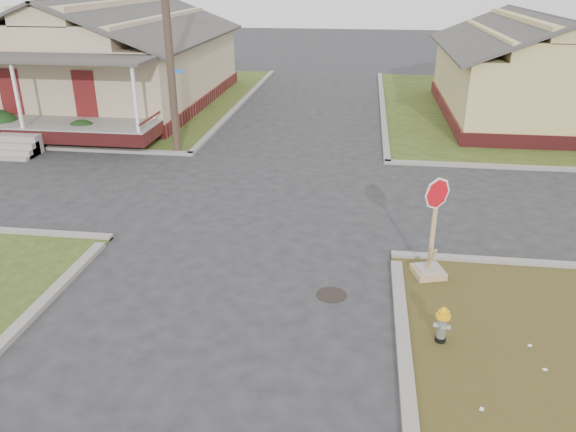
# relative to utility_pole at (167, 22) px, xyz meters

# --- Properties ---
(ground) EXTENTS (120.00, 120.00, 0.00)m
(ground) POSITION_rel_utility_pole_xyz_m (4.20, -8.90, -4.66)
(ground) COLOR #272729
(ground) RESTS_ON ground
(verge_far_left) EXTENTS (19.00, 19.00, 0.05)m
(verge_far_left) POSITION_rel_utility_pole_xyz_m (-8.80, 9.10, -4.64)
(verge_far_left) COLOR #314418
(verge_far_left) RESTS_ON ground
(curbs) EXTENTS (80.00, 40.00, 0.12)m
(curbs) POSITION_rel_utility_pole_xyz_m (4.20, -3.90, -4.66)
(curbs) COLOR gray
(curbs) RESTS_ON ground
(manhole) EXTENTS (0.64, 0.64, 0.01)m
(manhole) POSITION_rel_utility_pole_xyz_m (6.40, -9.40, -4.66)
(manhole) COLOR black
(manhole) RESTS_ON ground
(corner_house) EXTENTS (10.10, 15.50, 5.30)m
(corner_house) POSITION_rel_utility_pole_xyz_m (-5.80, 7.78, -2.38)
(corner_house) COLOR maroon
(corner_house) RESTS_ON ground
(side_house_yellow) EXTENTS (7.60, 11.60, 4.70)m
(side_house_yellow) POSITION_rel_utility_pole_xyz_m (14.20, 7.60, -2.47)
(side_house_yellow) COLOR maroon
(side_house_yellow) RESTS_ON ground
(utility_pole) EXTENTS (1.80, 0.28, 9.00)m
(utility_pole) POSITION_rel_utility_pole_xyz_m (0.00, 0.00, 0.00)
(utility_pole) COLOR #3B2922
(utility_pole) RESTS_ON ground
(fire_hydrant) EXTENTS (0.27, 0.27, 0.72)m
(fire_hydrant) POSITION_rel_utility_pole_xyz_m (8.47, -10.80, -4.22)
(fire_hydrant) COLOR black
(fire_hydrant) RESTS_ON ground
(stop_sign) EXTENTS (0.65, 0.64, 2.31)m
(stop_sign) POSITION_rel_utility_pole_xyz_m (8.48, -8.35, -4.11)
(stop_sign) COLOR tan
(stop_sign) RESTS_ON ground
(hedge_right) EXTENTS (1.32, 1.08, 1.00)m
(hedge_right) POSITION_rel_utility_pole_xyz_m (-3.91, 0.43, -4.11)
(hedge_right) COLOR #133312
(hedge_right) RESTS_ON verge_far_left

